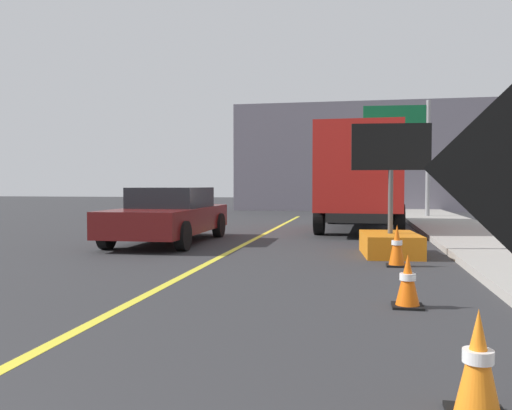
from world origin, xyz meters
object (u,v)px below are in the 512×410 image
highway_guide_sign (409,138)px  traffic_cone_far_lane (397,246)px  arrow_board_trailer (390,232)px  traffic_cone_near_sign (478,365)px  pickup_car (169,215)px  traffic_cone_mid_lane (408,281)px  box_truck (361,176)px

highway_guide_sign → traffic_cone_far_lane: 14.24m
arrow_board_trailer → traffic_cone_far_lane: (0.03, -1.55, -0.12)m
traffic_cone_near_sign → traffic_cone_far_lane: traffic_cone_far_lane is taller
traffic_cone_far_lane → pickup_car: bearing=150.4°
highway_guide_sign → traffic_cone_mid_lane: highway_guide_sign is taller
arrow_board_trailer → highway_guide_sign: size_ratio=0.54×
traffic_cone_far_lane → box_truck: bearing=94.6°
arrow_board_trailer → traffic_cone_near_sign: bearing=-89.2°
arrow_board_trailer → box_truck: size_ratio=0.37×
box_truck → traffic_cone_far_lane: size_ratio=9.73×
arrow_board_trailer → traffic_cone_far_lane: bearing=-88.8°
box_truck → traffic_cone_mid_lane: box_truck is taller
highway_guide_sign → traffic_cone_near_sign: bearing=-93.7°
traffic_cone_near_sign → traffic_cone_far_lane: bearing=90.6°
highway_guide_sign → traffic_cone_mid_lane: size_ratio=7.87×
pickup_car → traffic_cone_mid_lane: pickup_car is taller
arrow_board_trailer → traffic_cone_far_lane: arrow_board_trailer is taller
traffic_cone_far_lane → arrow_board_trailer: bearing=91.2°
pickup_car → box_truck: bearing=45.1°
pickup_car → traffic_cone_far_lane: pickup_car is taller
arrow_board_trailer → box_truck: box_truck is taller
pickup_car → traffic_cone_near_sign: 10.85m
arrow_board_trailer → traffic_cone_near_sign: (0.10, -7.89, -0.14)m
traffic_cone_mid_lane → traffic_cone_far_lane: (0.09, 3.28, 0.05)m
traffic_cone_mid_lane → traffic_cone_far_lane: bearing=88.4°
traffic_cone_near_sign → traffic_cone_mid_lane: size_ratio=1.08×
box_truck → highway_guide_sign: (2.00, 6.04, 1.68)m
box_truck → traffic_cone_far_lane: bearing=-85.4°
pickup_car → traffic_cone_mid_lane: (5.26, -6.32, -0.39)m
highway_guide_sign → traffic_cone_far_lane: size_ratio=6.72×
traffic_cone_mid_lane → box_truck: bearing=92.8°
box_truck → traffic_cone_far_lane: 7.95m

